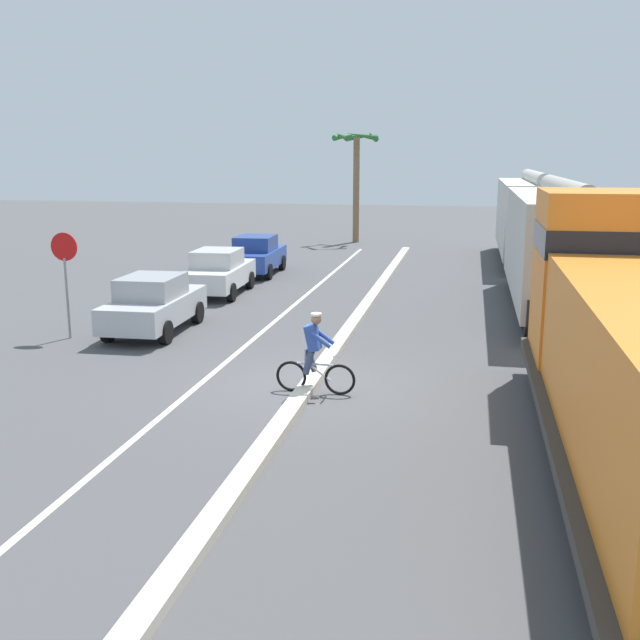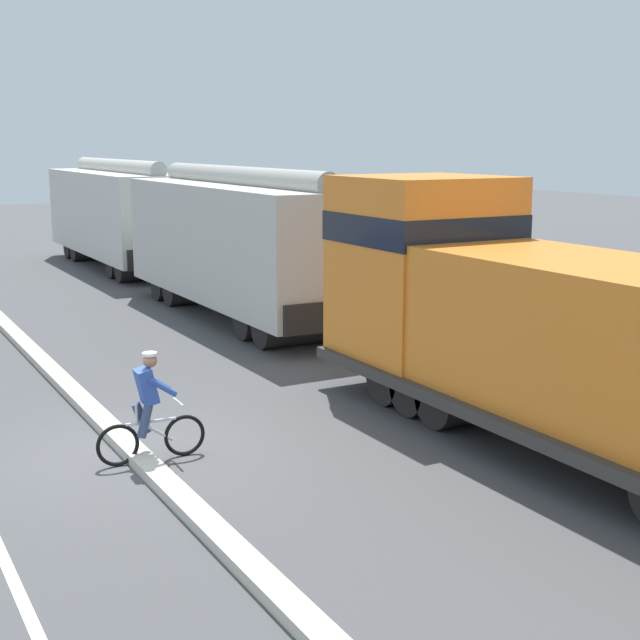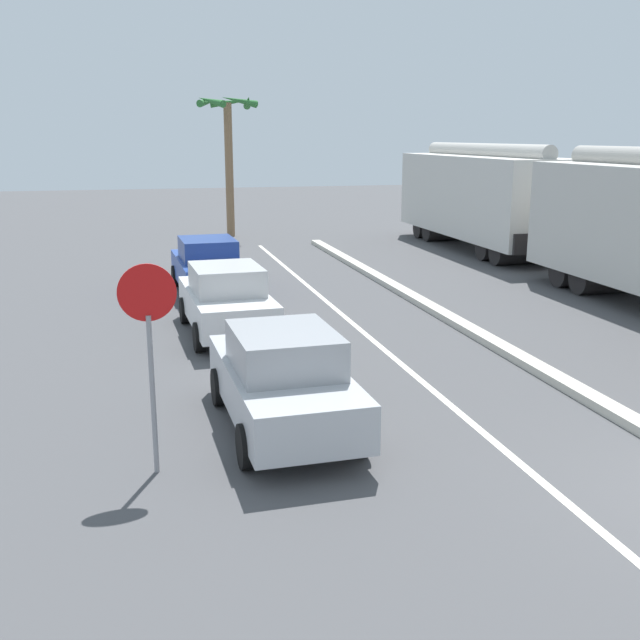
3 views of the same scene
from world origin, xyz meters
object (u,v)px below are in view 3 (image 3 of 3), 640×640
at_px(hopper_car_middle, 481,197).
at_px(parked_car_white, 226,300).
at_px(palm_tree_near, 228,133).
at_px(parked_car_blue, 208,266).
at_px(stop_sign, 149,329).
at_px(parked_car_silver, 283,379).

distance_m(hopper_car_middle, parked_car_white, 15.91).
distance_m(hopper_car_middle, palm_tree_near, 11.49).
distance_m(hopper_car_middle, parked_car_blue, 13.11).
bearing_deg(hopper_car_middle, palm_tree_near, 145.29).
distance_m(parked_car_blue, stop_sign, 12.00).
distance_m(parked_car_silver, stop_sign, 2.58).
xyz_separation_m(parked_car_silver, parked_car_blue, (-0.09, 10.67, 0.00)).
bearing_deg(parked_car_blue, stop_sign, -99.13).
relative_size(hopper_car_middle, parked_car_white, 2.48).
height_order(parked_car_silver, stop_sign, stop_sign).
height_order(parked_car_blue, stop_sign, stop_sign).
xyz_separation_m(hopper_car_middle, palm_tree_near, (-9.22, 6.39, 2.50)).
bearing_deg(parked_car_white, stop_sign, -104.65).
xyz_separation_m(parked_car_blue, palm_tree_near, (2.29, 12.54, 3.76)).
xyz_separation_m(stop_sign, palm_tree_near, (4.18, 24.33, 2.55)).
height_order(hopper_car_middle, stop_sign, hopper_car_middle).
height_order(hopper_car_middle, parked_car_silver, hopper_car_middle).
xyz_separation_m(hopper_car_middle, stop_sign, (-13.40, -17.94, -0.05)).
bearing_deg(hopper_car_middle, parked_car_silver, -124.14).
height_order(parked_car_silver, palm_tree_near, palm_tree_near).
xyz_separation_m(parked_car_white, parked_car_blue, (0.05, 4.72, 0.00)).
distance_m(parked_car_silver, palm_tree_near, 23.62).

